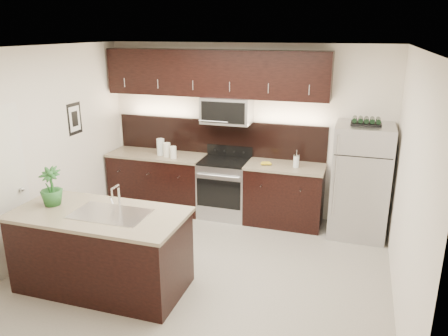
% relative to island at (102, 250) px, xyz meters
% --- Properties ---
extents(ground, '(4.50, 4.50, 0.00)m').
position_rel_island_xyz_m(ground, '(0.98, 0.70, -0.47)').
color(ground, gray).
rests_on(ground, ground).
extents(room_walls, '(4.52, 4.02, 2.71)m').
position_rel_island_xyz_m(room_walls, '(0.87, 0.66, 1.22)').
color(room_walls, silver).
rests_on(room_walls, ground).
extents(counter_run, '(3.51, 0.65, 0.94)m').
position_rel_island_xyz_m(counter_run, '(0.53, 2.39, -0.00)').
color(counter_run, black).
rests_on(counter_run, ground).
extents(upper_fixtures, '(3.49, 0.40, 1.66)m').
position_rel_island_xyz_m(upper_fixtures, '(0.55, 2.53, 1.67)').
color(upper_fixtures, black).
rests_on(upper_fixtures, counter_run).
extents(island, '(1.96, 0.96, 0.94)m').
position_rel_island_xyz_m(island, '(0.00, 0.00, 0.00)').
color(island, black).
rests_on(island, ground).
extents(sink_faucet, '(0.84, 0.50, 0.28)m').
position_rel_island_xyz_m(sink_faucet, '(0.15, 0.01, 0.48)').
color(sink_faucet, silver).
rests_on(sink_faucet, island).
extents(refrigerator, '(0.79, 0.71, 1.64)m').
position_rel_island_xyz_m(refrigerator, '(2.78, 2.33, 0.35)').
color(refrigerator, '#B2B2B7').
rests_on(refrigerator, ground).
extents(wine_rack, '(0.41, 0.25, 0.10)m').
position_rel_island_xyz_m(wine_rack, '(2.78, 2.33, 1.21)').
color(wine_rack, black).
rests_on(wine_rack, refrigerator).
extents(plant, '(0.29, 0.29, 0.45)m').
position_rel_island_xyz_m(plant, '(-0.63, 0.04, 0.69)').
color(plant, '#255D26').
rests_on(plant, island).
extents(canisters, '(0.38, 0.22, 0.27)m').
position_rel_island_xyz_m(canisters, '(-0.24, 2.30, 0.59)').
color(canisters, silver).
rests_on(canisters, counter_run).
extents(french_press, '(0.09, 0.09, 0.26)m').
position_rel_island_xyz_m(french_press, '(1.85, 2.34, 0.56)').
color(french_press, silver).
rests_on(french_press, counter_run).
extents(bananas, '(0.20, 0.17, 0.05)m').
position_rel_island_xyz_m(bananas, '(1.36, 2.31, 0.49)').
color(bananas, gold).
rests_on(bananas, counter_run).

